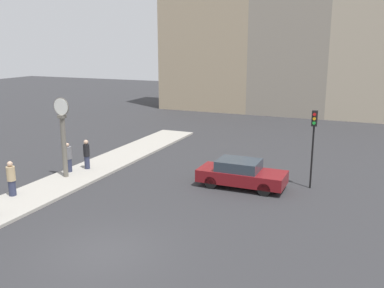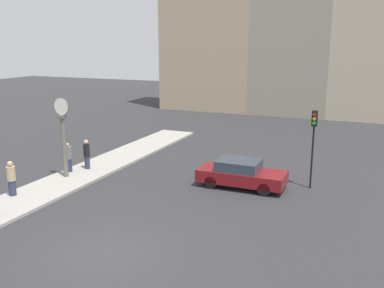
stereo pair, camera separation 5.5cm
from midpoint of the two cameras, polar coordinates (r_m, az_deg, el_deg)
name	(u,v)px [view 2 (the right image)]	position (r m, az deg, el deg)	size (l,w,h in m)	color
ground_plane	(104,252)	(15.53, -11.52, -13.91)	(120.00, 120.00, 0.00)	#2D2D30
sidewalk_corner	(101,166)	(25.34, -12.01, -2.89)	(2.66, 21.07, 0.14)	#A39E93
building_row	(293,20)	(44.14, 13.33, 15.77)	(26.69, 5.00, 18.63)	tan
sedan_car	(241,174)	(21.41, 6.62, -3.95)	(4.32, 1.78, 1.39)	maroon
traffic_light_far	(314,133)	(21.42, 15.98, 1.38)	(0.26, 0.24, 3.89)	black
street_clock	(63,136)	(23.09, -16.71, 1.08)	(0.93, 0.33, 4.19)	#666056
pedestrian_black_jacket	(87,154)	(24.55, -13.79, -1.32)	(0.35, 0.35, 1.66)	#2D334C
pedestrian_tan_coat	(11,179)	(21.39, -22.88, -4.26)	(0.39, 0.39, 1.64)	#2D334C
pedestrian_grey_jacket	(68,158)	(24.26, -16.11, -1.75)	(0.42, 0.42, 1.61)	#2D334C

